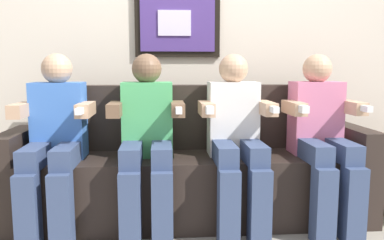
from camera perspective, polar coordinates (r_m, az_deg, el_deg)
The scene contains 7 objects.
ground_plane at distance 2.49m, azimuth 0.28°, elevation -16.68°, with size 6.22×6.22×0.00m, color #9E9384.
back_wall_assembly at distance 3.04m, azimuth -0.95°, elevation 12.90°, with size 4.78×0.10×2.60m.
couch at distance 2.69m, azimuth -0.30°, elevation -7.71°, with size 2.38×0.58×0.90m.
person_leftmost at distance 2.54m, azimuth -19.26°, elevation -2.29°, with size 0.46×0.56×1.11m.
person_left_center at distance 2.45m, azimuth -6.53°, elevation -2.23°, with size 0.46×0.56×1.11m.
person_right_center at distance 2.50m, azimuth 6.40°, elevation -2.05°, with size 0.46×0.56×1.11m.
person_rightmost at distance 2.66m, azimuth 18.33°, elevation -1.80°, with size 0.46×0.56×1.11m.
Camera 1 is at (-0.19, -2.26, 1.03)m, focal length 36.78 mm.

